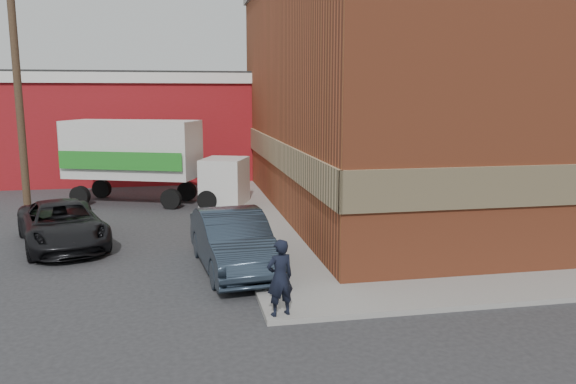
{
  "coord_description": "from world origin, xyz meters",
  "views": [
    {
      "loc": [
        -2.05,
        -12.05,
        4.5
      ],
      "look_at": [
        0.77,
        2.64,
        1.87
      ],
      "focal_mm": 35.0,
      "sensor_mm": 36.0,
      "label": 1
    }
  ],
  "objects": [
    {
      "name": "sedan",
      "position": [
        -0.8,
        1.94,
        0.76
      ],
      "size": [
        2.14,
        4.79,
        1.53
      ],
      "primitive_type": "imported",
      "rotation": [
        0.0,
        0.0,
        0.12
      ],
      "color": "#273342",
      "rests_on": "ground"
    },
    {
      "name": "sidewalk_west",
      "position": [
        0.6,
        9.0,
        0.06
      ],
      "size": [
        1.8,
        18.0,
        0.12
      ],
      "primitive_type": "cube",
      "color": "gray",
      "rests_on": "ground"
    },
    {
      "name": "man",
      "position": [
        -0.2,
        -1.55,
        0.9
      ],
      "size": [
        0.65,
        0.52,
        1.56
      ],
      "primitive_type": "imported",
      "rotation": [
        0.0,
        0.0,
        3.42
      ],
      "color": "black",
      "rests_on": "sidewalk_south"
    },
    {
      "name": "warehouse",
      "position": [
        -6.0,
        20.0,
        2.81
      ],
      "size": [
        16.3,
        8.3,
        5.6
      ],
      "color": "maroon",
      "rests_on": "ground"
    },
    {
      "name": "brick_building",
      "position": [
        8.5,
        9.0,
        4.68
      ],
      "size": [
        14.25,
        18.25,
        9.36
      ],
      "color": "#9C4628",
      "rests_on": "ground"
    },
    {
      "name": "utility_pole",
      "position": [
        -7.5,
        9.0,
        4.75
      ],
      "size": [
        2.0,
        0.26,
        9.0
      ],
      "color": "#493724",
      "rests_on": "ground"
    },
    {
      "name": "ground",
      "position": [
        0.0,
        0.0,
        0.0
      ],
      "size": [
        90.0,
        90.0,
        0.0
      ],
      "primitive_type": "plane",
      "color": "#28282B",
      "rests_on": "ground"
    },
    {
      "name": "suv_a",
      "position": [
        -5.6,
        5.2,
        0.66
      ],
      "size": [
        3.57,
        5.22,
        1.33
      ],
      "primitive_type": "imported",
      "rotation": [
        0.0,
        0.0,
        0.31
      ],
      "color": "black",
      "rests_on": "ground"
    },
    {
      "name": "box_truck",
      "position": [
        -3.38,
        11.46,
        1.97
      ],
      "size": [
        7.2,
        4.39,
        3.42
      ],
      "rotation": [
        0.0,
        0.0,
        -0.37
      ],
      "color": "silver",
      "rests_on": "ground"
    }
  ]
}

